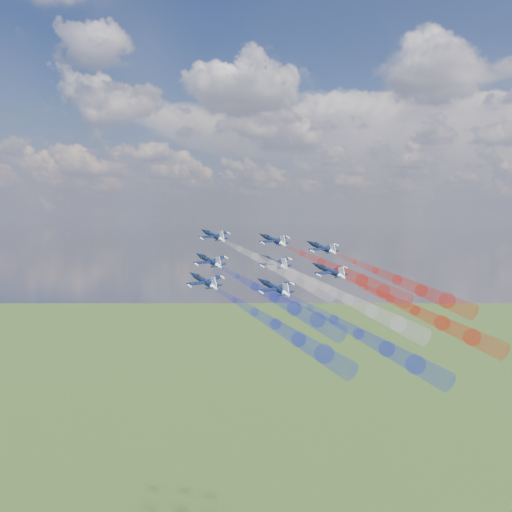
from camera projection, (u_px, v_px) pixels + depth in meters
The scene contains 16 objects.
jet_lead at pixel (213, 236), 160.59m from camera, with size 9.18×11.48×3.06m, color black, non-canonical shape.
trail_lead at pixel (272, 265), 142.22m from camera, with size 3.83×40.35×3.83m, color white, non-canonical shape.
jet_inner_left at pixel (209, 261), 146.74m from camera, with size 9.18×11.48×3.06m, color black, non-canonical shape.
trail_inner_left at pixel (274, 297), 128.37m from camera, with size 3.83×40.35×3.83m, color #1A28E0, non-canonical shape.
jet_inner_right at pixel (273, 240), 159.25m from camera, with size 9.18×11.48×3.06m, color black, non-canonical shape.
trail_inner_right at pixel (340, 270), 140.89m from camera, with size 3.83×40.35×3.83m, color red, non-canonical shape.
jet_outer_left at pixel (204, 281), 133.53m from camera, with size 9.18×11.48×3.06m, color black, non-canonical shape.
trail_outer_left at pixel (275, 325), 115.16m from camera, with size 3.83×40.35×3.83m, color #1A28E0, non-canonical shape.
jet_center_third at pixel (274, 262), 145.54m from camera, with size 9.18×11.48×3.06m, color black, non-canonical shape.
trail_center_third at pixel (348, 299), 127.18m from camera, with size 3.83×40.35×3.83m, color white, non-canonical shape.
jet_outer_right at pixel (322, 248), 155.94m from camera, with size 9.18×11.48×3.06m, color black, non-canonical shape.
trail_outer_right at pixel (397, 280), 137.57m from camera, with size 3.83×40.35×3.83m, color red, non-canonical shape.
jet_rear_left at pixel (274, 288), 130.75m from camera, with size 9.18×11.48×3.06m, color black, non-canonical shape.
trail_rear_left at pixel (359, 333), 112.38m from camera, with size 3.83×40.35×3.83m, color #1A28E0, non-canonical shape.
jet_rear_right at pixel (329, 271), 140.94m from camera, with size 9.18×11.48×3.06m, color black, non-canonical shape.
trail_rear_right at pixel (415, 311), 122.57m from camera, with size 3.83×40.35×3.83m, color red, non-canonical shape.
Camera 1 is at (58.65, -135.87, 139.60)m, focal length 41.63 mm.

